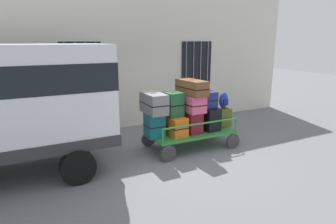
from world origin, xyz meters
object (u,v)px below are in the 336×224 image
Objects in this scene: luggage_cart at (190,134)px; suitcase_midright_middle at (208,99)px; suitcase_left_bottom at (154,125)px; suitcase_midright_bottom at (207,118)px; suitcase_center_top at (192,87)px; suitcase_midleft_middle at (173,104)px; suitcase_midleft_bottom at (173,125)px; backpack at (224,100)px; suitcase_left_middle at (154,103)px; suitcase_center_bottom at (191,121)px; suitcase_right_bottom at (223,118)px; suitcase_center_middle at (191,103)px.

suitcase_midright_middle is (0.52, -0.01, 0.89)m from luggage_cart.
suitcase_left_bottom is 1.56m from suitcase_midright_bottom.
luggage_cart is at bearing 178.36° from suitcase_midright_middle.
suitcase_midleft_middle is at bearing 177.72° from suitcase_center_top.
suitcase_midleft_middle is 0.64× the size of suitcase_center_top.
suitcase_midleft_bottom is 2.03× the size of backpack.
suitcase_left_middle reaches higher than backpack.
backpack is at bearing 1.42° from suitcase_center_bottom.
suitcase_center_bottom is at bearing 90.00° from suitcase_center_top.
suitcase_right_bottom is 0.48m from backpack.
suitcase_midleft_middle is (-0.52, -0.00, 0.86)m from luggage_cart.
suitcase_midleft_middle is 1.15m from suitcase_midright_bottom.
suitcase_center_middle reaches higher than luggage_cart.
suitcase_midright_middle is 0.55m from backpack.
suitcase_midleft_middle reaches higher than suitcase_left_bottom.
backpack is (1.06, 0.03, 0.46)m from suitcase_center_bottom.
suitcase_midleft_middle reaches higher than suitcase_center_middle.
suitcase_midright_bottom is (0.52, -0.01, 0.37)m from luggage_cart.
suitcase_midleft_middle is 0.65m from suitcase_center_top.
suitcase_left_bottom is 1.34× the size of suitcase_midright_middle.
luggage_cart is 3.81× the size of suitcase_left_bottom.
suitcase_left_middle is 1.19m from suitcase_center_bottom.
suitcase_midright_middle reaches higher than luggage_cart.
suitcase_midleft_bottom is 1.07m from suitcase_center_top.
suitcase_left_bottom is 0.73× the size of suitcase_left_middle.
suitcase_center_bottom is (0.52, -0.01, -0.51)m from suitcase_midleft_middle.
suitcase_midleft_bottom is 1.22× the size of suitcase_midright_bottom.
suitcase_midleft_middle is at bearing -4.35° from suitcase_left_middle.
suitcase_left_middle reaches higher than suitcase_right_bottom.
suitcase_midright_middle reaches higher than suitcase_center_bottom.
suitcase_left_middle is 1.04m from suitcase_center_middle.
luggage_cart is 0.84m from suitcase_center_middle.
suitcase_center_middle is 0.52m from suitcase_midright_middle.
luggage_cart is at bearing 178.60° from suitcase_midright_bottom.
suitcase_right_bottom is (0.52, -0.02, -0.04)m from suitcase_midright_bottom.
suitcase_center_bottom is at bearing -2.30° from suitcase_left_bottom.
suitcase_center_top reaches higher than suitcase_left_bottom.
suitcase_right_bottom is at bearing -1.61° from suitcase_left_bottom.
suitcase_midleft_bottom is 1.28× the size of suitcase_center_bottom.
suitcase_right_bottom reaches higher than luggage_cart.
suitcase_midright_bottom reaches higher than suitcase_center_bottom.
suitcase_midright_middle is at bearing 178.13° from suitcase_right_bottom.
suitcase_midleft_middle reaches higher than suitcase_midright_bottom.
suitcase_left_bottom is 1.17× the size of suitcase_right_bottom.
suitcase_center_bottom is 1.35× the size of suitcase_right_bottom.
suitcase_midleft_middle is 0.83× the size of suitcase_midright_bottom.
suitcase_center_middle is at bearing 179.29° from suitcase_right_bottom.
suitcase_midright_bottom is at bearing 0.70° from suitcase_center_middle.
suitcase_left_middle reaches higher than suitcase_center_bottom.
suitcase_left_bottom is (-1.04, 0.03, 0.38)m from luggage_cart.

